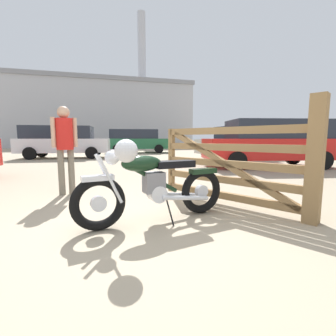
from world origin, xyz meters
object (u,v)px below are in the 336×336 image
(blue_hatchback_right, at_px, (238,143))
(red_hatchback_near, at_px, (272,142))
(silver_sedan_mid, at_px, (137,140))
(vintage_motorcycle, at_px, (152,184))
(timber_gate, at_px, (244,163))
(bystander, at_px, (65,141))
(dark_sedan_left, at_px, (63,141))

(blue_hatchback_right, height_order, red_hatchback_near, red_hatchback_near)
(blue_hatchback_right, bearing_deg, silver_sedan_mid, 117.77)
(blue_hatchback_right, relative_size, red_hatchback_near, 0.90)
(vintage_motorcycle, xyz_separation_m, timber_gate, (1.43, 0.33, 0.21))
(vintage_motorcycle, xyz_separation_m, blue_hatchback_right, (5.51, 8.54, 0.34))
(silver_sedan_mid, height_order, red_hatchback_near, same)
(vintage_motorcycle, height_order, silver_sedan_mid, silver_sedan_mid)
(bystander, bearing_deg, blue_hatchback_right, -68.87)
(timber_gate, height_order, red_hatchback_near, red_hatchback_near)
(blue_hatchback_right, bearing_deg, vintage_motorcycle, -131.03)
(vintage_motorcycle, height_order, bystander, bystander)
(bystander, height_order, red_hatchback_near, red_hatchback_near)
(blue_hatchback_right, xyz_separation_m, red_hatchback_near, (-0.42, -3.46, 0.10))
(silver_sedan_mid, bearing_deg, red_hatchback_near, -60.70)
(vintage_motorcycle, height_order, blue_hatchback_right, blue_hatchback_right)
(bystander, bearing_deg, vintage_motorcycle, -164.86)
(blue_hatchback_right, distance_m, dark_sedan_left, 9.44)
(vintage_motorcycle, height_order, timber_gate, timber_gate)
(vintage_motorcycle, height_order, dark_sedan_left, dark_sedan_left)
(timber_gate, relative_size, blue_hatchback_right, 0.48)
(timber_gate, height_order, blue_hatchback_right, blue_hatchback_right)
(dark_sedan_left, bearing_deg, red_hatchback_near, -33.61)
(dark_sedan_left, distance_m, red_hatchback_near, 10.50)
(dark_sedan_left, height_order, silver_sedan_mid, same)
(dark_sedan_left, bearing_deg, silver_sedan_mid, 45.18)
(timber_gate, bearing_deg, bystander, 26.55)
(timber_gate, distance_m, red_hatchback_near, 6.00)
(timber_gate, xyz_separation_m, dark_sedan_left, (-5.03, 10.64, 0.24))
(vintage_motorcycle, bearing_deg, timber_gate, 176.79)
(blue_hatchback_right, height_order, dark_sedan_left, dark_sedan_left)
(timber_gate, distance_m, blue_hatchback_right, 9.17)
(blue_hatchback_right, bearing_deg, timber_gate, -124.66)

